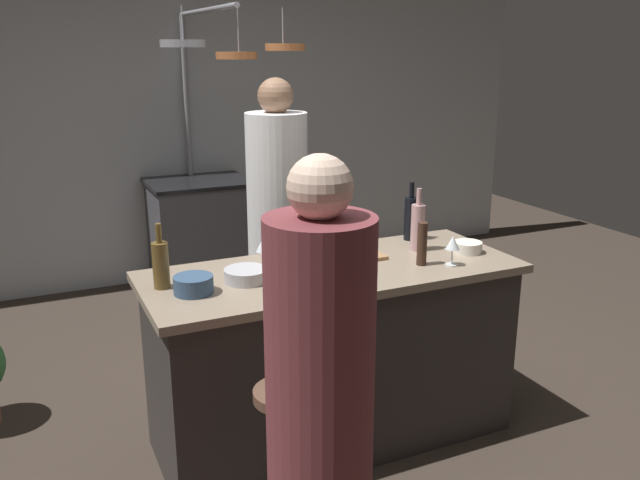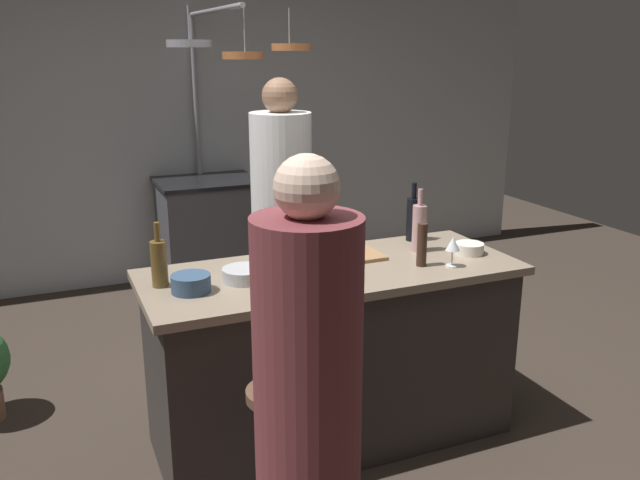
{
  "view_description": "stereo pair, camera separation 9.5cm",
  "coord_description": "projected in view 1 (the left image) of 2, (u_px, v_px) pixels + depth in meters",
  "views": [
    {
      "loc": [
        -1.32,
        -2.7,
        1.91
      ],
      "look_at": [
        0.0,
        0.15,
        1.0
      ],
      "focal_mm": 37.53,
      "sensor_mm": 36.0,
      "label": 1
    },
    {
      "loc": [
        -1.23,
        -2.74,
        1.91
      ],
      "look_at": [
        0.0,
        0.15,
        1.0
      ],
      "focal_mm": 37.53,
      "sensor_mm": 36.0,
      "label": 2
    }
  ],
  "objects": [
    {
      "name": "overhead_pot_rack",
      "position": [
        216.0,
        78.0,
        4.58
      ],
      "size": [
        0.92,
        1.41,
        2.17
      ],
      "color": "gray",
      "rests_on": "ground_plane"
    },
    {
      "name": "kitchen_island",
      "position": [
        333.0,
        354.0,
        3.29
      ],
      "size": [
        1.8,
        0.72,
        0.9
      ],
      "color": "#332D2B",
      "rests_on": "ground_plane"
    },
    {
      "name": "wine_bottle_dark",
      "position": [
        411.0,
        218.0,
        3.61
      ],
      "size": [
        0.07,
        0.07,
        0.32
      ],
      "color": "black",
      "rests_on": "kitchen_island"
    },
    {
      "name": "ground_plane",
      "position": [
        332.0,
        435.0,
        3.42
      ],
      "size": [
        9.0,
        9.0,
        0.0
      ],
      "primitive_type": "plane",
      "color": "#382D26"
    },
    {
      "name": "bar_stool_left",
      "position": [
        289.0,
        461.0,
        2.57
      ],
      "size": [
        0.28,
        0.28,
        0.68
      ],
      "color": "#4C4C51",
      "rests_on": "ground_plane"
    },
    {
      "name": "wine_glass_near_right_guest",
      "position": [
        263.0,
        247.0,
        3.14
      ],
      "size": [
        0.07,
        0.07,
        0.15
      ],
      "color": "silver",
      "rests_on": "kitchen_island"
    },
    {
      "name": "stove_range",
      "position": [
        201.0,
        234.0,
        5.43
      ],
      "size": [
        0.8,
        0.64,
        0.89
      ],
      "color": "#47474C",
      "rests_on": "ground_plane"
    },
    {
      "name": "back_wall",
      "position": [
        184.0,
        123.0,
        5.54
      ],
      "size": [
        6.4,
        0.16,
        2.6
      ],
      "primitive_type": "cube",
      "color": "#B2B7BC",
      "rests_on": "ground_plane"
    },
    {
      "name": "cutting_board",
      "position": [
        350.0,
        256.0,
        3.32
      ],
      "size": [
        0.32,
        0.22,
        0.02
      ],
      "primitive_type": "cube",
      "color": "#997047",
      "rests_on": "kitchen_island"
    },
    {
      "name": "wine_bottle_rose",
      "position": [
        418.0,
        226.0,
        3.42
      ],
      "size": [
        0.07,
        0.07,
        0.32
      ],
      "color": "#B78C8E",
      "rests_on": "kitchen_island"
    },
    {
      "name": "mixing_bowl_ceramic",
      "position": [
        468.0,
        247.0,
        3.4
      ],
      "size": [
        0.15,
        0.15,
        0.06
      ],
      "primitive_type": "cylinder",
      "color": "silver",
      "rests_on": "kitchen_island"
    },
    {
      "name": "mixing_bowl_steel",
      "position": [
        246.0,
        275.0,
        2.98
      ],
      "size": [
        0.2,
        0.2,
        0.06
      ],
      "primitive_type": "cylinder",
      "color": "#B7B7BC",
      "rests_on": "kitchen_island"
    },
    {
      "name": "wine_bottle_amber",
      "position": [
        161.0,
        264.0,
        2.88
      ],
      "size": [
        0.07,
        0.07,
        0.29
      ],
      "color": "brown",
      "rests_on": "kitchen_island"
    },
    {
      "name": "pepper_mill",
      "position": [
        422.0,
        244.0,
        3.19
      ],
      "size": [
        0.05,
        0.05,
        0.21
      ],
      "primitive_type": "cylinder",
      "color": "#382319",
      "rests_on": "kitchen_island"
    },
    {
      "name": "chef",
      "position": [
        278.0,
        234.0,
        4.09
      ],
      "size": [
        0.37,
        0.37,
        1.74
      ],
      "color": "white",
      "rests_on": "ground_plane"
    },
    {
      "name": "guest_left",
      "position": [
        320.0,
        425.0,
        2.13
      ],
      "size": [
        0.34,
        0.34,
        1.62
      ],
      "color": "brown",
      "rests_on": "ground_plane"
    },
    {
      "name": "wine_glass_near_left_guest",
      "position": [
        453.0,
        244.0,
        3.18
      ],
      "size": [
        0.07,
        0.07,
        0.15
      ],
      "color": "silver",
      "rests_on": "kitchen_island"
    },
    {
      "name": "mixing_bowl_blue",
      "position": [
        193.0,
        285.0,
        2.84
      ],
      "size": [
        0.17,
        0.17,
        0.08
      ],
      "primitive_type": "cylinder",
      "color": "#334C6B",
      "rests_on": "kitchen_island"
    },
    {
      "name": "wine_bottle_red",
      "position": [
        327.0,
        247.0,
        3.05
      ],
      "size": [
        0.07,
        0.07,
        0.33
      ],
      "color": "#143319",
      "rests_on": "kitchen_island"
    }
  ]
}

